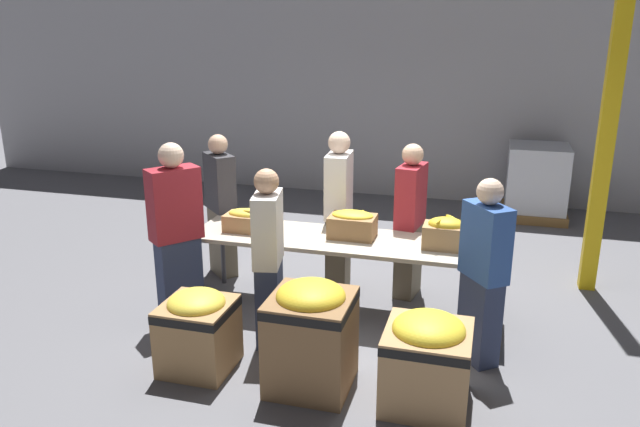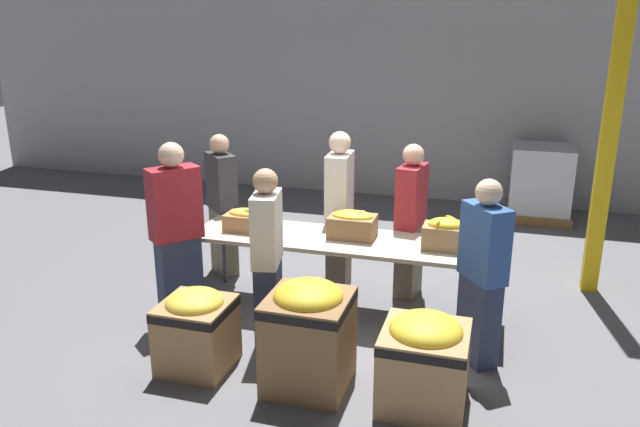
# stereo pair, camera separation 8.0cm
# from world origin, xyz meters

# --- Properties ---
(ground_plane) EXTENTS (30.00, 30.00, 0.00)m
(ground_plane) POSITION_xyz_m (0.00, 0.00, 0.00)
(ground_plane) COLOR slate
(wall_back) EXTENTS (16.00, 0.08, 4.00)m
(wall_back) POSITION_xyz_m (0.00, 4.46, 2.00)
(wall_back) COLOR #A8A8AD
(wall_back) RESTS_ON ground_plane
(sorting_table) EXTENTS (3.03, 0.77, 0.77)m
(sorting_table) POSITION_xyz_m (0.00, 0.00, 0.73)
(sorting_table) COLOR #B2A893
(sorting_table) RESTS_ON ground_plane
(banana_box_0) EXTENTS (0.46, 0.27, 0.25)m
(banana_box_0) POSITION_xyz_m (-0.99, -0.03, 0.89)
(banana_box_0) COLOR #A37A4C
(banana_box_0) RESTS_ON sorting_table
(banana_box_1) EXTENTS (0.45, 0.31, 0.27)m
(banana_box_1) POSITION_xyz_m (0.06, 0.07, 0.91)
(banana_box_1) COLOR olive
(banana_box_1) RESTS_ON sorting_table
(banana_box_2) EXTENTS (0.41, 0.31, 0.30)m
(banana_box_2) POSITION_xyz_m (0.96, 0.00, 0.92)
(banana_box_2) COLOR #A37A4C
(banana_box_2) RESTS_ON sorting_table
(volunteer_0) EXTENTS (0.28, 0.47, 1.63)m
(volunteer_0) POSITION_xyz_m (0.55, 0.59, 0.81)
(volunteer_0) COLOR #6B604C
(volunteer_0) RESTS_ON ground_plane
(volunteer_1) EXTENTS (0.30, 0.47, 1.62)m
(volunteer_1) POSITION_xyz_m (-0.50, -0.78, 0.80)
(volunteer_1) COLOR #2D3856
(volunteer_1) RESTS_ON ground_plane
(volunteer_2) EXTENTS (0.46, 0.46, 1.62)m
(volunteer_2) POSITION_xyz_m (-1.57, 0.58, 0.81)
(volunteer_2) COLOR #6B604C
(volunteer_2) RESTS_ON ground_plane
(volunteer_3) EXTENTS (0.43, 0.48, 1.61)m
(volunteer_3) POSITION_xyz_m (1.33, -0.60, 0.80)
(volunteer_3) COLOR #2D3856
(volunteer_3) RESTS_ON ground_plane
(volunteer_4) EXTENTS (0.26, 0.48, 1.72)m
(volunteer_4) POSITION_xyz_m (-0.20, 0.57, 0.86)
(volunteer_4) COLOR #6B604C
(volunteer_4) RESTS_ON ground_plane
(volunteer_5) EXTENTS (0.48, 0.51, 1.75)m
(volunteer_5) POSITION_xyz_m (-1.49, -0.59, 0.87)
(volunteer_5) COLOR #2D3856
(volunteer_5) RESTS_ON ground_plane
(donation_bin_0) EXTENTS (0.56, 0.56, 0.70)m
(donation_bin_0) POSITION_xyz_m (-0.92, -1.37, 0.37)
(donation_bin_0) COLOR #A37A4C
(donation_bin_0) RESTS_ON ground_plane
(donation_bin_1) EXTENTS (0.64, 0.64, 0.89)m
(donation_bin_1) POSITION_xyz_m (0.06, -1.37, 0.47)
(donation_bin_1) COLOR olive
(donation_bin_1) RESTS_ON ground_plane
(donation_bin_2) EXTENTS (0.64, 0.64, 0.74)m
(donation_bin_2) POSITION_xyz_m (0.97, -1.37, 0.39)
(donation_bin_2) COLOR tan
(donation_bin_2) RESTS_ON ground_plane
(support_pillar) EXTENTS (0.16, 0.16, 4.00)m
(support_pillar) POSITION_xyz_m (2.43, 1.29, 2.00)
(support_pillar) COLOR yellow
(support_pillar) RESTS_ON ground_plane
(pallet_stack_0) EXTENTS (0.92, 0.92, 1.08)m
(pallet_stack_0) POSITION_xyz_m (1.98, 3.83, 0.53)
(pallet_stack_0) COLOR olive
(pallet_stack_0) RESTS_ON ground_plane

